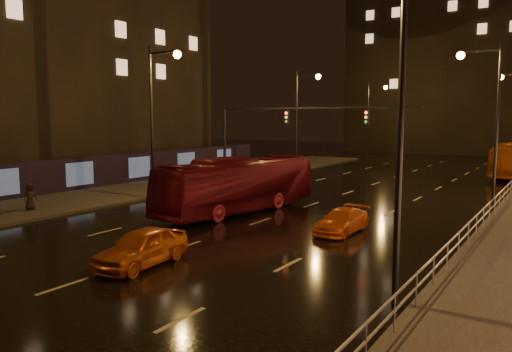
# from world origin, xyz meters

# --- Properties ---
(ground) EXTENTS (140.00, 140.00, 0.00)m
(ground) POSITION_xyz_m (0.00, 20.00, 0.00)
(ground) COLOR black
(ground) RESTS_ON ground
(sidewalk_left) EXTENTS (7.00, 70.00, 0.15)m
(sidewalk_left) POSITION_xyz_m (-13.50, 15.00, 0.07)
(sidewalk_left) COLOR #38332D
(sidewalk_left) RESTS_ON ground
(building_distant) EXTENTS (44.00, 16.00, 36.00)m
(building_distant) POSITION_xyz_m (4.00, 72.00, 18.00)
(building_distant) COLOR black
(building_distant) RESTS_ON ground
(hoarding_left) EXTENTS (0.30, 46.00, 2.50)m
(hoarding_left) POSITION_xyz_m (-17.20, 12.00, 1.25)
(hoarding_left) COLOR black
(hoarding_left) RESTS_ON ground
(traffic_signal) EXTENTS (15.31, 0.32, 6.20)m
(traffic_signal) POSITION_xyz_m (-5.06, 20.00, 4.74)
(traffic_signal) COLOR black
(traffic_signal) RESTS_ON ground
(streetlight_right) EXTENTS (2.64, 0.50, 10.00)m
(streetlight_right) POSITION_xyz_m (8.92, 2.00, 6.43)
(streetlight_right) COLOR black
(streetlight_right) RESTS_ON ground
(railing_right) EXTENTS (0.05, 56.00, 1.00)m
(railing_right) POSITION_xyz_m (10.20, 18.00, 0.90)
(railing_right) COLOR #99999E
(railing_right) RESTS_ON sidewalk_right
(bus_red) EXTENTS (3.97, 11.56, 3.15)m
(bus_red) POSITION_xyz_m (-2.53, 11.66, 1.58)
(bus_red) COLOR maroon
(bus_red) RESTS_ON ground
(taxi_near) EXTENTS (1.96, 4.19, 1.39)m
(taxi_near) POSITION_xyz_m (0.50, 1.00, 0.69)
(taxi_near) COLOR #CE5913
(taxi_near) RESTS_ON ground
(taxi_far) EXTENTS (1.67, 3.87, 1.11)m
(taxi_far) POSITION_xyz_m (4.58, 10.00, 0.56)
(taxi_far) COLOR orange
(taxi_far) RESTS_ON ground
(pedestrian_c) EXTENTS (0.59, 0.82, 1.55)m
(pedestrian_c) POSITION_xyz_m (-12.40, 4.97, 0.93)
(pedestrian_c) COLOR black
(pedestrian_c) RESTS_ON sidewalk_left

